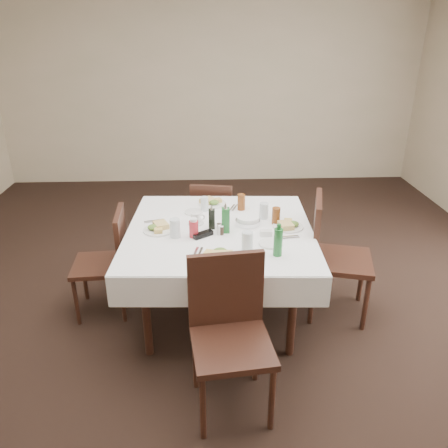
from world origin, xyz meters
The scene contains 33 objects.
ground_plane centered at (0.00, 0.00, 0.00)m, with size 7.00×7.00×0.00m, color black.
room_shell centered at (0.00, 0.00, 1.71)m, with size 6.04×7.04×2.80m.
dining_table centered at (0.01, 0.05, 0.69)m, with size 1.47×1.47×0.76m.
chair_north centered at (-0.03, 0.94, 0.48)m, with size 0.46×0.46×0.83m.
chair_south centered at (0.03, -0.85, 0.55)m, with size 0.51×0.51×0.97m.
chair_east centered at (0.87, 0.04, 0.57)m, with size 0.57×0.57×0.99m.
chair_west centered at (-0.87, 0.14, 0.50)m, with size 0.44×0.44×0.88m.
meal_north centered at (-0.04, 0.56, 0.78)m, with size 0.23×0.23×0.05m.
meal_south centered at (-0.01, -0.43, 0.78)m, with size 0.26×0.26×0.06m.
meal_east centered at (0.53, 0.05, 0.78)m, with size 0.23×0.23×0.05m.
meal_west centered at (-0.46, 0.04, 0.78)m, with size 0.23×0.23×0.05m.
side_plate_a centered at (-0.20, 0.37, 0.77)m, with size 0.15×0.15×0.01m.
side_plate_b centered at (0.36, -0.23, 0.77)m, with size 0.17×0.17×0.01m.
water_n centered at (-0.11, 0.42, 0.82)m, with size 0.06×0.06×0.12m.
water_s centered at (0.18, -0.32, 0.83)m, with size 0.08×0.08×0.14m.
water_e centered at (0.37, 0.23, 0.83)m, with size 0.07×0.07×0.13m.
water_w centered at (-0.32, -0.07, 0.83)m, with size 0.08×0.08×0.14m.
iced_tea_a centered at (0.20, 0.42, 0.83)m, with size 0.06×0.06×0.14m.
iced_tea_b centered at (0.45, 0.12, 0.83)m, with size 0.06×0.06×0.13m.
bread_basket centered at (0.23, 0.13, 0.79)m, with size 0.19×0.19×0.06m.
oil_cruet_dark centered at (-0.05, 0.06, 0.85)m, with size 0.05×0.05×0.20m.
oil_cruet_green centered at (0.05, -0.01, 0.87)m, with size 0.06×0.06×0.24m.
ketchup_bottle centered at (-0.19, -0.08, 0.83)m, with size 0.07×0.07×0.15m.
salt_shaker centered at (0.00, -0.05, 0.81)m, with size 0.04×0.04×0.09m.
pepper_shaker centered at (0.02, -0.05, 0.80)m, with size 0.03×0.03×0.08m.
coffee_mug centered at (-0.17, 0.15, 0.80)m, with size 0.14×0.12×0.09m.
sunglasses centered at (-0.12, -0.08, 0.78)m, with size 0.16×0.13×0.03m.
green_bottle centered at (0.38, -0.39, 0.86)m, with size 0.06×0.06×0.23m.
sugar_caddy centered at (0.34, -0.09, 0.79)m, with size 0.09×0.05×0.04m.
cutlery_n centered at (0.14, 0.46, 0.77)m, with size 0.09×0.16×0.01m.
cutlery_s centered at (-0.16, -0.36, 0.77)m, with size 0.09×0.20×0.01m.
cutlery_e centered at (0.49, -0.13, 0.77)m, with size 0.19×0.06×0.01m.
cutlery_w centered at (-0.50, 0.21, 0.77)m, with size 0.17×0.08×0.01m.
Camera 1 is at (-0.10, -2.96, 2.16)m, focal length 35.00 mm.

